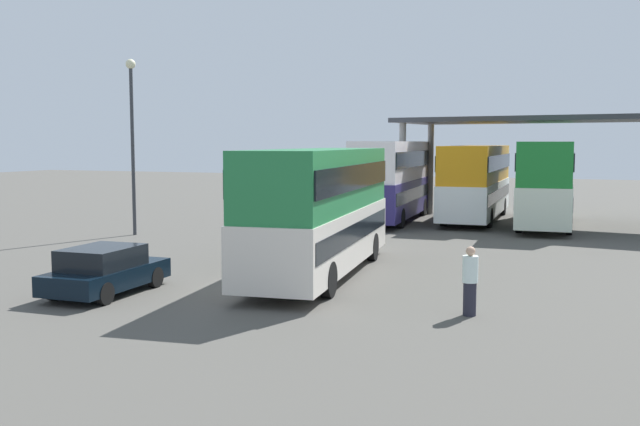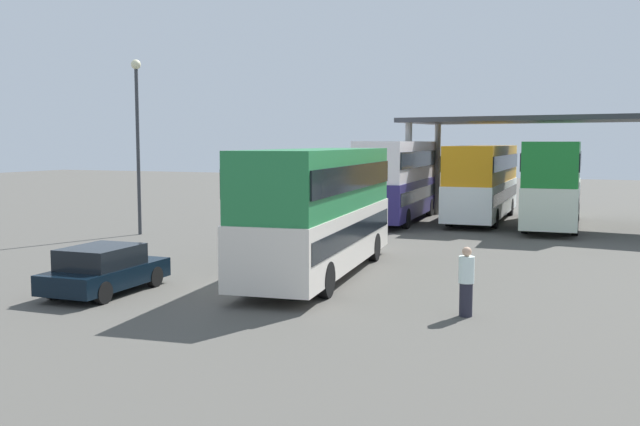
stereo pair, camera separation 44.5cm
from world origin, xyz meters
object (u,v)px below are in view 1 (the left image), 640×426
object	(u,v)px
double_decker_main	(320,206)
pedestrian_waiting	(470,281)
parked_hatchback	(105,270)
lamppost_tall	(132,125)
double_decker_near_canopy	(393,178)
double_decker_far_right	(547,180)
double_decker_mid_row	(476,179)

from	to	relation	value
double_decker_main	pedestrian_waiting	size ratio (longest dim) A/B	6.11
parked_hatchback	lamppost_tall	distance (m)	13.83
double_decker_near_canopy	double_decker_far_right	bearing A→B (deg)	-89.66
double_decker_main	parked_hatchback	bearing A→B (deg)	130.92
pedestrian_waiting	double_decker_main	bearing A→B (deg)	72.05
double_decker_mid_row	pedestrian_waiting	xyz separation A→B (m)	(3.36, -21.90, -1.38)
parked_hatchback	double_decker_mid_row	xyz separation A→B (m)	(6.58, 23.11, 1.56)
double_decker_mid_row	pedestrian_waiting	distance (m)	22.20
double_decker_far_right	double_decker_near_canopy	bearing A→B (deg)	91.74
double_decker_far_right	pedestrian_waiting	world-z (taller)	double_decker_far_right
parked_hatchback	pedestrian_waiting	world-z (taller)	pedestrian_waiting
pedestrian_waiting	double_decker_far_right	bearing A→B (deg)	15.33
double_decker_near_canopy	parked_hatchback	bearing A→B (deg)	169.90
double_decker_mid_row	lamppost_tall	distance (m)	18.37
double_decker_far_right	lamppost_tall	xyz separation A→B (m)	(-17.40, -10.61, 2.66)
pedestrian_waiting	double_decker_mid_row	bearing A→B (deg)	25.25
parked_hatchback	pedestrian_waiting	distance (m)	10.01
parked_hatchback	double_decker_near_canopy	world-z (taller)	double_decker_near_canopy
double_decker_main	lamppost_tall	xyz separation A→B (m)	(-11.59, 6.18, 2.79)
parked_hatchback	double_decker_far_right	bearing A→B (deg)	-27.41
double_decker_near_canopy	lamppost_tall	distance (m)	14.08
double_decker_main	double_decker_far_right	world-z (taller)	double_decker_far_right
parked_hatchback	double_decker_near_canopy	distance (m)	21.37
double_decker_main	double_decker_far_right	size ratio (longest dim) A/B	0.96
double_decker_near_canopy	lamppost_tall	bearing A→B (deg)	133.23
lamppost_tall	double_decker_far_right	bearing A→B (deg)	31.38
pedestrian_waiting	lamppost_tall	bearing A→B (deg)	76.31
lamppost_tall	pedestrian_waiting	xyz separation A→B (m)	(16.97, -9.88, -4.15)
pedestrian_waiting	double_decker_near_canopy	bearing A→B (deg)	37.13
lamppost_tall	double_decker_near_canopy	bearing A→B (deg)	46.77
lamppost_tall	pedestrian_waiting	bearing A→B (deg)	-30.21
double_decker_near_canopy	double_decker_mid_row	distance (m)	4.58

